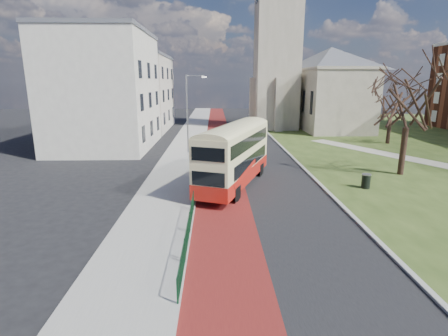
{
  "coord_description": "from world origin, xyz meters",
  "views": [
    {
      "loc": [
        -1.65,
        -18.45,
        7.5
      ],
      "look_at": [
        -1.08,
        3.53,
        2.0
      ],
      "focal_mm": 28.0,
      "sensor_mm": 36.0,
      "label": 1
    }
  ],
  "objects_px": {
    "winter_tree_near": "(411,89)",
    "streetlamp": "(189,110)",
    "bus": "(235,153)",
    "litter_bin": "(366,181)",
    "winter_tree_far": "(392,100)"
  },
  "relations": [
    {
      "from": "winter_tree_far",
      "to": "litter_bin",
      "type": "bearing_deg",
      "value": -119.89
    },
    {
      "from": "bus",
      "to": "streetlamp",
      "type": "bearing_deg",
      "value": 129.67
    },
    {
      "from": "litter_bin",
      "to": "streetlamp",
      "type": "bearing_deg",
      "value": 136.37
    },
    {
      "from": "bus",
      "to": "litter_bin",
      "type": "bearing_deg",
      "value": 15.08
    },
    {
      "from": "streetlamp",
      "to": "bus",
      "type": "relative_size",
      "value": 0.75
    },
    {
      "from": "winter_tree_near",
      "to": "streetlamp",
      "type": "bearing_deg",
      "value": 153.07
    },
    {
      "from": "bus",
      "to": "winter_tree_near",
      "type": "height_order",
      "value": "winter_tree_near"
    },
    {
      "from": "streetlamp",
      "to": "winter_tree_near",
      "type": "distance_m",
      "value": 20.24
    },
    {
      "from": "bus",
      "to": "litter_bin",
      "type": "distance_m",
      "value": 9.57
    },
    {
      "from": "winter_tree_near",
      "to": "litter_bin",
      "type": "relative_size",
      "value": 9.52
    },
    {
      "from": "streetlamp",
      "to": "litter_bin",
      "type": "height_order",
      "value": "streetlamp"
    },
    {
      "from": "bus",
      "to": "litter_bin",
      "type": "xyz_separation_m",
      "value": [
        9.33,
        -0.9,
        -1.93
      ]
    },
    {
      "from": "streetlamp",
      "to": "litter_bin",
      "type": "xyz_separation_m",
      "value": [
        13.45,
        -12.82,
        -4.03
      ]
    },
    {
      "from": "streetlamp",
      "to": "winter_tree_near",
      "type": "bearing_deg",
      "value": -26.93
    },
    {
      "from": "winter_tree_far",
      "to": "litter_bin",
      "type": "xyz_separation_m",
      "value": [
        -10.45,
        -18.19,
        -4.71
      ]
    }
  ]
}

